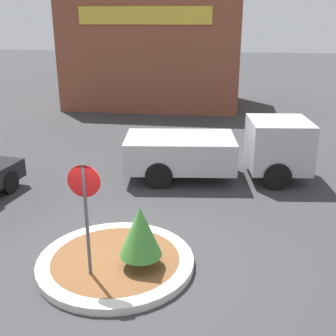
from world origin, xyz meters
TOP-DOWN VIEW (x-y plane):
  - ground_plane at (0.00, 0.00)m, footprint 120.00×120.00m
  - traffic_island at (0.00, 0.00)m, footprint 3.44×3.44m
  - stop_sign at (-0.36, -0.63)m, footprint 0.65×0.07m
  - island_shrub at (0.61, -0.20)m, footprint 0.90×0.90m
  - utility_truck at (2.17, 5.77)m, footprint 6.23×2.83m
  - storefront_building at (-2.31, 18.11)m, footprint 10.11×6.07m

SIDE VIEW (x-z plane):
  - ground_plane at x=0.00m, z-range 0.00..0.00m
  - traffic_island at x=0.00m, z-range 0.00..0.17m
  - island_shrub at x=0.61m, z-range 0.31..1.69m
  - utility_truck at x=2.17m, z-range 0.01..2.01m
  - stop_sign at x=-0.36m, z-range 0.47..3.04m
  - storefront_building at x=-2.31m, z-range 0.00..6.05m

